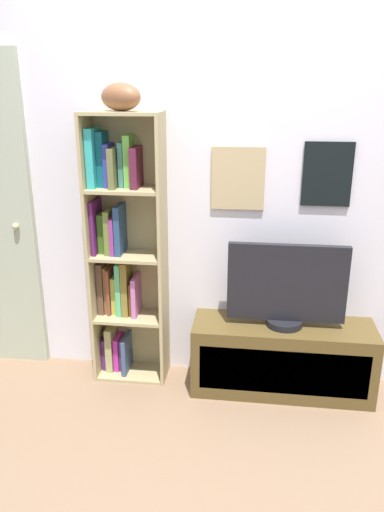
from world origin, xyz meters
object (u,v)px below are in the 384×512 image
(football, at_px, (121,97))
(tv_stand, at_px, (282,358))
(bookshelf, at_px, (122,251))
(television, at_px, (287,287))

(football, height_order, tv_stand, football)
(bookshelf, xyz_separation_m, television, (1.02, -0.08, -0.15))
(football, relative_size, television, 0.37)
(football, xyz_separation_m, tv_stand, (0.97, -0.05, -1.54))
(bookshelf, distance_m, television, 1.03)
(bookshelf, xyz_separation_m, tv_stand, (1.02, -0.08, -0.63))
(football, distance_m, tv_stand, 1.83)
(tv_stand, height_order, television, television)
(bookshelf, bearing_deg, tv_stand, -4.72)
(bookshelf, relative_size, football, 6.49)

